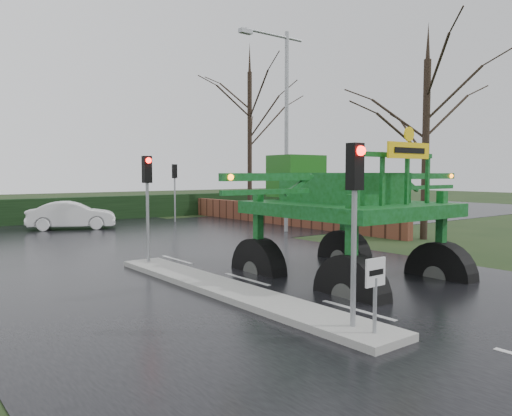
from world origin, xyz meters
TOP-DOWN VIEW (x-y plane):
  - ground at (0.00, 0.00)m, footprint 140.00×140.00m
  - road_main at (0.00, 10.00)m, footprint 14.00×80.00m
  - road_cross at (0.00, 16.00)m, footprint 80.00×12.00m
  - median_island at (-1.30, 3.00)m, footprint 1.20×10.00m
  - hedge_row at (0.00, 24.00)m, footprint 44.00×0.90m
  - brick_wall at (10.50, 16.00)m, footprint 0.40×20.00m
  - keep_left_sign at (-1.30, -1.50)m, footprint 0.50×0.07m
  - traffic_signal_near at (-1.30, -1.01)m, footprint 0.26×0.33m
  - traffic_signal_mid at (-1.30, 7.49)m, footprint 0.26×0.33m
  - traffic_signal_far at (6.50, 20.01)m, footprint 0.26×0.33m
  - street_light_right at (8.19, 12.00)m, footprint 3.85×0.30m
  - tree_right_near at (11.50, 6.00)m, footprint 5.60×5.60m
  - tree_right_far at (13.00, 21.00)m, footprint 7.00×7.00m
  - crop_sprayer at (0.85, 1.17)m, footprint 9.29×5.86m
  - white_sedan at (0.22, 19.78)m, footprint 4.69×3.15m

SIDE VIEW (x-z plane):
  - ground at x=0.00m, z-range 0.00..0.00m
  - white_sedan at x=0.22m, z-range -0.73..0.73m
  - road_main at x=0.00m, z-range -0.01..0.01m
  - road_cross at x=0.00m, z-range 0.00..0.02m
  - median_island at x=-1.30m, z-range 0.01..0.17m
  - brick_wall at x=10.50m, z-range 0.00..1.20m
  - hedge_row at x=0.00m, z-range 0.00..1.50m
  - keep_left_sign at x=-1.30m, z-range 0.38..1.73m
  - crop_sprayer at x=0.85m, z-range -0.14..5.05m
  - traffic_signal_near at x=-1.30m, z-range 0.83..4.35m
  - traffic_signal_mid at x=-1.30m, z-range 0.83..4.35m
  - traffic_signal_far at x=6.50m, z-range 0.83..4.35m
  - tree_right_near at x=11.50m, z-range 0.38..10.02m
  - street_light_right at x=8.19m, z-range 0.99..10.99m
  - tree_right_far at x=13.00m, z-range 0.47..12.52m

